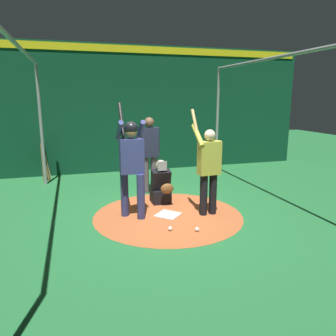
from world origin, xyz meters
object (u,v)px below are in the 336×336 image
(batter, at_px, (131,160))
(umpire, at_px, (150,151))
(visitor, at_px, (209,166))
(home_plate, at_px, (168,215))
(baseball_0, at_px, (170,229))
(bat_rack, at_px, (45,161))
(catcher, at_px, (161,186))
(baseball_1, at_px, (197,229))

(batter, distance_m, umpire, 1.68)
(batter, distance_m, visitor, 1.48)
(home_plate, bearing_deg, batter, -99.16)
(umpire, relative_size, visitor, 0.89)
(umpire, height_order, baseball_0, umpire)
(visitor, xyz_separation_m, bat_rack, (-4.09, -3.28, -0.48))
(visitor, bearing_deg, bat_rack, -143.89)
(catcher, bearing_deg, batter, -48.74)
(baseball_1, bearing_deg, bat_rack, -150.28)
(home_plate, height_order, catcher, catcher)
(bat_rack, distance_m, baseball_1, 5.59)
(umpire, distance_m, bat_rack, 3.47)
(bat_rack, bearing_deg, baseball_0, 26.45)
(bat_rack, bearing_deg, catcher, 39.11)
(visitor, xyz_separation_m, baseball_1, (0.75, -0.51, -0.93))
(catcher, bearing_deg, bat_rack, -140.89)
(umpire, bearing_deg, home_plate, -0.87)
(catcher, xyz_separation_m, umpire, (-0.86, -0.05, 0.65))
(bat_rack, relative_size, baseball_0, 14.32)
(home_plate, distance_m, baseball_0, 0.76)
(baseball_0, bearing_deg, batter, -149.57)
(bat_rack, xyz_separation_m, baseball_0, (4.68, 2.33, -0.45))
(catcher, bearing_deg, umpire, -176.92)
(catcher, height_order, baseball_1, catcher)
(batter, xyz_separation_m, baseball_0, (0.85, 0.50, -1.08))
(home_plate, xyz_separation_m, visitor, (0.15, 0.77, 0.96))
(umpire, bearing_deg, baseball_1, 5.21)
(catcher, distance_m, bat_rack, 4.09)
(baseball_0, bearing_deg, umpire, 175.04)
(bat_rack, height_order, baseball_1, bat_rack)
(catcher, bearing_deg, baseball_0, -9.49)
(batter, distance_m, baseball_1, 1.75)
(catcher, relative_size, baseball_1, 12.99)
(home_plate, xyz_separation_m, catcher, (-0.77, 0.07, 0.37))
(home_plate, height_order, umpire, umpire)
(batter, relative_size, visitor, 1.06)
(catcher, distance_m, umpire, 1.08)
(batter, bearing_deg, baseball_1, 42.73)
(umpire, relative_size, baseball_0, 24.50)
(batter, xyz_separation_m, umpire, (-1.52, 0.70, -0.10))
(visitor, distance_m, bat_rack, 5.26)
(bat_rack, height_order, baseball_0, bat_rack)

